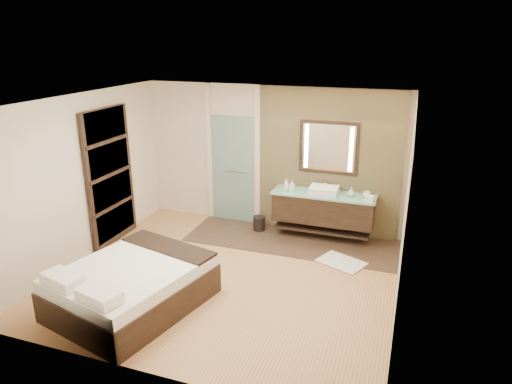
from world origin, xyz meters
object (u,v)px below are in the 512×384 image
at_px(vanity, 323,208).
at_px(bed, 132,286).
at_px(waste_bin, 259,223).
at_px(mirror_unit, 329,148).

xyz_separation_m(vanity, bed, (-2.02, -3.08, -0.27)).
distance_m(vanity, bed, 3.69).
height_order(vanity, waste_bin, vanity).
height_order(bed, waste_bin, bed).
height_order(mirror_unit, bed, mirror_unit).
relative_size(vanity, bed, 0.82).
bearing_deg(vanity, waste_bin, -176.76).
relative_size(mirror_unit, bed, 0.47).
bearing_deg(bed, vanity, 70.64).
height_order(vanity, bed, vanity).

